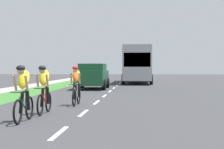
# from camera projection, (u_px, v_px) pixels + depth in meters

# --- Properties ---
(ground_plane) EXTENTS (120.00, 120.00, 0.00)m
(ground_plane) POSITION_uv_depth(u_px,v_px,m) (110.00, 92.00, 23.07)
(ground_plane) COLOR #38383A
(grass_verge) EXTENTS (2.24, 70.00, 0.01)m
(grass_verge) POSITION_uv_depth(u_px,v_px,m) (34.00, 91.00, 23.43)
(grass_verge) COLOR #38722D
(grass_verge) RESTS_ON ground_plane
(sidewalk_concrete) EXTENTS (1.82, 70.00, 0.10)m
(sidewalk_concrete) POSITION_uv_depth(u_px,v_px,m) (3.00, 91.00, 23.58)
(sidewalk_concrete) COLOR #9E998E
(sidewalk_concrete) RESTS_ON ground_plane
(lane_markings_center) EXTENTS (0.12, 54.07, 0.01)m
(lane_markings_center) POSITION_uv_depth(u_px,v_px,m) (114.00, 88.00, 27.06)
(lane_markings_center) COLOR white
(lane_markings_center) RESTS_ON ground_plane
(cyclist_lead) EXTENTS (0.42, 1.72, 1.58)m
(cyclist_lead) POSITION_uv_depth(u_px,v_px,m) (23.00, 93.00, 10.14)
(cyclist_lead) COLOR black
(cyclist_lead) RESTS_ON ground_plane
(cyclist_trailing) EXTENTS (0.42, 1.72, 1.58)m
(cyclist_trailing) POSITION_uv_depth(u_px,v_px,m) (44.00, 89.00, 11.91)
(cyclist_trailing) COLOR black
(cyclist_trailing) RESTS_ON ground_plane
(cyclist_distant) EXTENTS (0.42, 1.72, 1.58)m
(cyclist_distant) POSITION_uv_depth(u_px,v_px,m) (76.00, 85.00, 14.66)
(cyclist_distant) COLOR black
(cyclist_distant) RESTS_ON ground_plane
(suv_dark_green) EXTENTS (2.15, 4.70, 1.79)m
(suv_dark_green) POSITION_uv_depth(u_px,v_px,m) (93.00, 76.00, 26.05)
(suv_dark_green) COLOR #194C2D
(suv_dark_green) RESTS_ON ground_plane
(bus_silver) EXTENTS (2.78, 11.60, 3.48)m
(bus_silver) POSITION_uv_depth(u_px,v_px,m) (137.00, 63.00, 36.39)
(bus_silver) COLOR #A5A8AD
(bus_silver) RESTS_ON ground_plane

